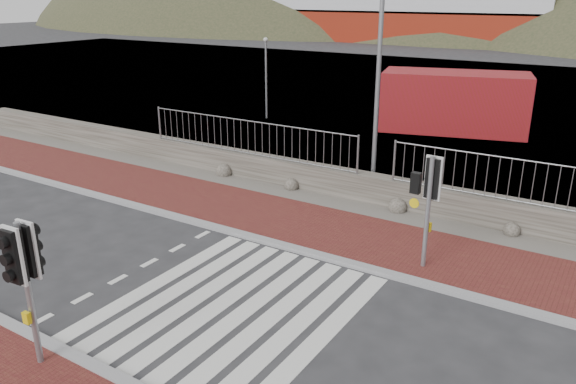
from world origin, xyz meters
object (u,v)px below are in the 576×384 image
Objects in this scene: traffic_signal_near at (24,265)px; streetlight at (383,49)px; shipping_container at (454,102)px; traffic_signal_far at (428,189)px.

streetlight is at bearing 79.03° from traffic_signal_near.
streetlight reaches higher than shipping_container.
traffic_signal_near reaches higher than shipping_container.
traffic_signal_near is 0.98× the size of traffic_signal_far.
traffic_signal_far is at bearing -90.89° from shipping_container.
streetlight is (1.39, 11.47, 2.66)m from traffic_signal_near.
streetlight is at bearing -101.80° from shipping_container.
shipping_container is at bearing 109.30° from streetlight.
traffic_signal_near is 0.33× the size of streetlight.
shipping_container is at bearing 83.81° from traffic_signal_near.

